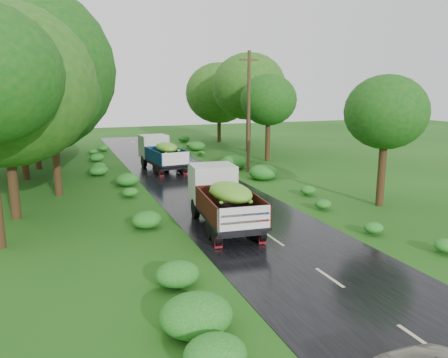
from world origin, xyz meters
TOP-DOWN VIEW (x-y plane):
  - ground at (0.00, 0.00)m, footprint 120.00×120.00m
  - road at (0.00, 5.00)m, footprint 6.50×80.00m
  - road_lines at (0.00, 6.00)m, footprint 0.12×69.60m
  - truck_near at (-1.39, 6.52)m, footprint 2.72×6.27m
  - truck_far at (-0.85, 21.35)m, footprint 2.70×6.18m
  - utility_pole at (5.10, 18.21)m, footprint 1.55×0.29m
  - trees_left at (-9.96, 22.97)m, footprint 6.30×31.69m
  - trees_right at (9.09, 26.67)m, footprint 5.06×32.73m
  - shrubs at (0.00, 14.00)m, footprint 11.90×44.00m

SIDE VIEW (x-z plane):
  - ground at x=0.00m, z-range 0.00..0.00m
  - road at x=0.00m, z-range 0.00..0.02m
  - road_lines at x=0.00m, z-range 0.02..0.02m
  - shrubs at x=0.00m, z-range 0.00..0.70m
  - truck_far at x=-0.85m, z-range 0.17..2.69m
  - truck_near at x=-1.39m, z-range 0.17..2.73m
  - utility_pole at x=5.10m, z-range 0.13..9.00m
  - trees_right at x=9.09m, z-range 1.59..9.64m
  - trees_left at x=-9.96m, z-range 2.00..11.70m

